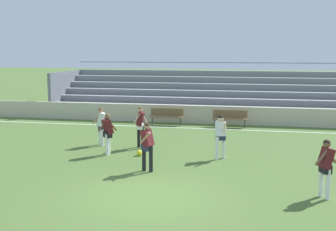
{
  "coord_description": "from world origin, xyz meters",
  "views": [
    {
      "loc": [
        2.89,
        -11.39,
        4.04
      ],
      "look_at": [
        -0.85,
        6.85,
        1.23
      ],
      "focal_mm": 47.01,
      "sensor_mm": 36.0,
      "label": 1
    }
  ],
  "objects": [
    {
      "name": "soccer_ball",
      "position": [
        -1.49,
        4.48,
        0.11
      ],
      "size": [
        0.22,
        0.22,
        0.22
      ],
      "primitive_type": "sphere",
      "color": "yellow",
      "rests_on": "ground"
    },
    {
      "name": "player_dark_wide_right",
      "position": [
        -1.8,
        5.83,
        1.03
      ],
      "size": [
        0.52,
        0.45,
        1.72
      ],
      "color": "black",
      "rests_on": "ground"
    },
    {
      "name": "bench_far_left",
      "position": [
        -1.87,
        11.49,
        0.55
      ],
      "size": [
        1.8,
        0.4,
        0.9
      ],
      "color": "brown",
      "rests_on": "ground"
    },
    {
      "name": "player_dark_trailing_run",
      "position": [
        -0.64,
        2.43,
        0.98
      ],
      "size": [
        0.46,
        0.59,
        1.65
      ],
      "color": "black",
      "rests_on": "ground"
    },
    {
      "name": "sideline_wall",
      "position": [
        0.0,
        12.37,
        0.49
      ],
      "size": [
        48.0,
        0.16,
        0.98
      ],
      "primitive_type": "cube",
      "color": "beige",
      "rests_on": "ground"
    },
    {
      "name": "bench_far_right",
      "position": [
        1.51,
        11.49,
        0.55
      ],
      "size": [
        1.8,
        0.4,
        0.9
      ],
      "color": "brown",
      "rests_on": "ground"
    },
    {
      "name": "ground_plane",
      "position": [
        0.0,
        0.0,
        0.0
      ],
      "size": [
        160.0,
        160.0,
        0.0
      ],
      "primitive_type": "plane",
      "color": "#4C6B30"
    },
    {
      "name": "bleacher_stand",
      "position": [
        3.25,
        15.51,
        1.4
      ],
      "size": [
        25.6,
        5.06,
        3.2
      ],
      "color": "#B2B2B7",
      "rests_on": "ground"
    },
    {
      "name": "player_dark_pressing_high",
      "position": [
        -2.72,
        4.4,
        0.95
      ],
      "size": [
        0.68,
        0.52,
        1.61
      ],
      "color": "white",
      "rests_on": "ground"
    },
    {
      "name": "field_line_sideline",
      "position": [
        0.0,
        10.76,
        0.0
      ],
      "size": [
        44.0,
        0.12,
        0.01
      ],
      "primitive_type": "cube",
      "color": "white",
      "rests_on": "ground"
    },
    {
      "name": "player_white_on_ball",
      "position": [
        -3.57,
        5.99,
        0.96
      ],
      "size": [
        0.64,
        0.49,
        1.63
      ],
      "color": "white",
      "rests_on": "ground"
    },
    {
      "name": "player_white_deep_cover",
      "position": [
        1.6,
        4.6,
        0.98
      ],
      "size": [
        0.46,
        0.57,
        1.65
      ],
      "color": "white",
      "rests_on": "ground"
    },
    {
      "name": "player_dark_challenging",
      "position": [
        4.76,
        0.82,
        0.97
      ],
      "size": [
        0.65,
        0.49,
        1.64
      ],
      "color": "white",
      "rests_on": "ground"
    }
  ]
}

